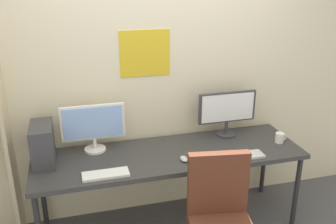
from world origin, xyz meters
TOP-DOWN VIEW (x-y plane):
  - wall_back at (-0.00, 1.02)m, footprint 4.65×0.11m
  - desk at (0.00, 0.60)m, footprint 2.25×0.68m
  - monitor_left at (-0.60, 0.81)m, footprint 0.53×0.18m
  - monitor_right at (0.60, 0.81)m, footprint 0.54×0.18m
  - pc_tower at (-1.01, 0.70)m, footprint 0.17×0.34m
  - keyboard_left at (-0.56, 0.37)m, footprint 0.35×0.13m
  - keyboard_right at (0.56, 0.37)m, footprint 0.35×0.13m
  - computer_mouse at (0.08, 0.44)m, footprint 0.06×0.10m
  - coffee_mug at (1.00, 0.54)m, footprint 0.11×0.08m

SIDE VIEW (x-z plane):
  - desk at x=0.00m, z-range 0.32..1.06m
  - keyboard_left at x=-0.56m, z-range 0.74..0.76m
  - keyboard_right at x=0.56m, z-range 0.74..0.76m
  - computer_mouse at x=0.08m, z-range 0.74..0.77m
  - coffee_mug at x=1.00m, z-range 0.74..0.83m
  - pc_tower at x=-1.01m, z-range 0.74..1.06m
  - monitor_left at x=-0.60m, z-range 0.77..1.17m
  - monitor_right at x=0.60m, z-range 0.78..1.19m
  - wall_back at x=0.00m, z-range 0.00..2.60m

